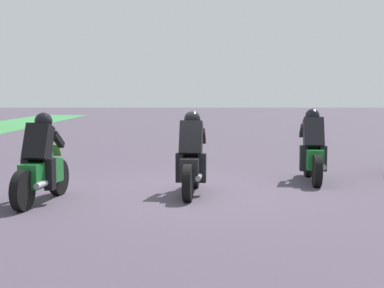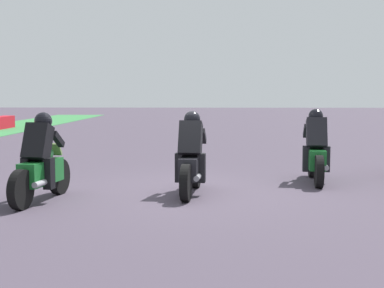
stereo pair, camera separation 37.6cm
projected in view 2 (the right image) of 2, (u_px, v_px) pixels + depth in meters
ground_plane at (190, 192)px, 10.33m from camera, size 120.00×120.00×0.00m
rider_lane_b at (316, 152)px, 11.36m from camera, size 2.04×0.56×1.51m
rider_lane_c at (191, 160)px, 10.01m from camera, size 2.04×0.57×1.51m
rider_lane_d at (41, 165)px, 9.34m from camera, size 2.03×0.61×1.51m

